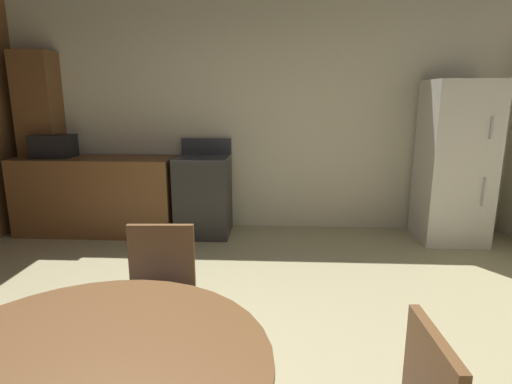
{
  "coord_description": "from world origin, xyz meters",
  "views": [
    {
      "loc": [
        0.24,
        -1.89,
        1.57
      ],
      "look_at": [
        0.09,
        0.95,
        0.92
      ],
      "focal_mm": 28.93,
      "sensor_mm": 36.0,
      "label": 1
    }
  ],
  "objects_px": {
    "oven_range": "(204,195)",
    "chair_north": "(159,294)",
    "refrigerator": "(454,163)",
    "microwave": "(53,146)"
  },
  "relations": [
    {
      "from": "refrigerator",
      "to": "microwave",
      "type": "distance_m",
      "value": 4.53
    },
    {
      "from": "microwave",
      "to": "chair_north",
      "type": "height_order",
      "value": "microwave"
    },
    {
      "from": "refrigerator",
      "to": "microwave",
      "type": "height_order",
      "value": "refrigerator"
    },
    {
      "from": "oven_range",
      "to": "chair_north",
      "type": "height_order",
      "value": "oven_range"
    },
    {
      "from": "oven_range",
      "to": "microwave",
      "type": "bearing_deg",
      "value": -179.88
    },
    {
      "from": "refrigerator",
      "to": "chair_north",
      "type": "bearing_deg",
      "value": -136.26
    },
    {
      "from": "oven_range",
      "to": "microwave",
      "type": "relative_size",
      "value": 2.5
    },
    {
      "from": "refrigerator",
      "to": "chair_north",
      "type": "xyz_separation_m",
      "value": [
        -2.59,
        -2.48,
        -0.38
      ]
    },
    {
      "from": "oven_range",
      "to": "refrigerator",
      "type": "relative_size",
      "value": 0.62
    },
    {
      "from": "oven_range",
      "to": "chair_north",
      "type": "distance_m",
      "value": 2.54
    }
  ]
}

